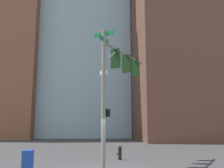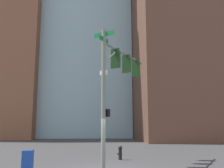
% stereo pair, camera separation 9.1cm
% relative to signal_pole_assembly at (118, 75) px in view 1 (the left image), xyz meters
% --- Properties ---
extents(signal_pole_assembly, '(3.45, 4.79, 7.26)m').
position_rel_signal_pole_assembly_xyz_m(signal_pole_assembly, '(0.00, 0.00, 0.00)').
color(signal_pole_assembly, slate).
rests_on(signal_pole_assembly, ground_plane).
extents(fire_hydrant, '(0.34, 0.26, 0.87)m').
position_rel_signal_pole_assembly_xyz_m(fire_hydrant, '(-0.30, -2.11, -4.59)').
color(fire_hydrant, black).
rests_on(fire_hydrant, ground_plane).
extents(newspaper_box, '(0.46, 0.58, 1.05)m').
position_rel_signal_pole_assembly_xyz_m(newspaper_box, '(4.43, 1.96, -4.54)').
color(newspaper_box, '#193FA5').
rests_on(newspaper_box, ground_plane).
extents(building_brick_nearside, '(18.27, 20.05, 41.64)m').
position_rel_signal_pole_assembly_xyz_m(building_brick_nearside, '(-13.99, -24.34, 15.75)').
color(building_brick_nearside, brown).
rests_on(building_brick_nearside, ground_plane).
extents(building_brick_farside, '(17.97, 17.41, 46.93)m').
position_rel_signal_pole_assembly_xyz_m(building_brick_farside, '(-5.05, -44.87, 18.40)').
color(building_brick_farside, '#4C3328').
rests_on(building_brick_farside, ground_plane).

